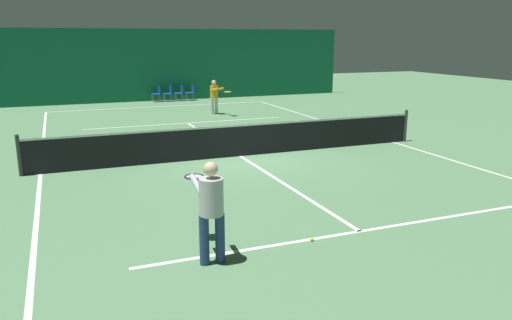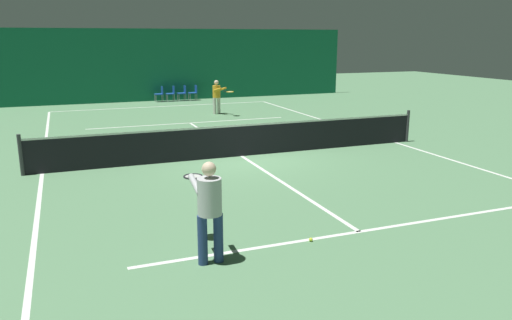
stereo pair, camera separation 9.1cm
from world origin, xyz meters
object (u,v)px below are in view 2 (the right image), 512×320
tennis_net (242,139)px  courtside_chair_0 (160,93)px  player_far (217,94)px  courtside_chair_3 (194,92)px  tennis_ball (311,240)px  player_near (209,204)px  courtside_chair_1 (172,92)px  courtside_chair_2 (183,92)px

tennis_net → courtside_chair_0: tennis_net is taller
player_far → courtside_chair_0: bearing=174.1°
courtside_chair_3 → player_far: bearing=-3.1°
player_far → courtside_chair_3: size_ratio=1.85×
tennis_net → tennis_ball: bearing=-99.0°
courtside_chair_3 → tennis_ball: size_ratio=12.73×
player_near → tennis_ball: 2.07m
courtside_chair_1 → tennis_ball: 20.47m
player_near → player_far: (4.66, 15.00, -0.05)m
courtside_chair_1 → courtside_chair_3: size_ratio=1.00×
courtside_chair_0 → courtside_chair_3: same height
player_near → courtside_chair_1: (3.69, 20.52, -0.47)m
courtside_chair_3 → tennis_ball: courtside_chair_3 is taller
tennis_net → tennis_ball: tennis_net is taller
tennis_net → player_near: (-2.87, -6.62, 0.44)m
tennis_net → courtside_chair_2: tennis_net is taller
courtside_chair_0 → tennis_ball: size_ratio=12.73×
courtside_chair_2 → courtside_chair_3: bearing=90.0°
player_near → player_far: size_ratio=1.05×
courtside_chair_1 → tennis_ball: size_ratio=12.73×
tennis_net → courtside_chair_2: (1.45, 13.91, -0.03)m
player_far → courtside_chair_2: (-0.34, 5.53, -0.42)m
courtside_chair_3 → courtside_chair_1: bearing=-90.0°
player_far → tennis_ball: size_ratio=23.52×
player_far → tennis_ball: (-2.81, -14.85, -0.87)m
courtside_chair_2 → tennis_ball: courtside_chair_2 is taller
tennis_net → tennis_ball: size_ratio=181.82×
courtside_chair_2 → courtside_chair_3: same height
courtside_chair_2 → tennis_ball: bearing=-6.9°
courtside_chair_0 → courtside_chair_1: bearing=90.0°
courtside_chair_0 → tennis_net: bearing=-0.7°
courtside_chair_2 → courtside_chair_1: bearing=-90.0°
courtside_chair_0 → courtside_chair_1: size_ratio=1.00×
courtside_chair_1 → tennis_ball: (-1.84, -20.38, -0.45)m
courtside_chair_2 → courtside_chair_0: bearing=-90.0°
player_near → courtside_chair_0: 20.76m
player_far → tennis_ball: player_far is taller
player_near → tennis_ball: size_ratio=24.72×
tennis_net → player_near: 7.23m
player_far → courtside_chair_1: player_far is taller
courtside_chair_2 → courtside_chair_3: size_ratio=1.00×
courtside_chair_0 → player_near: bearing=-8.5°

